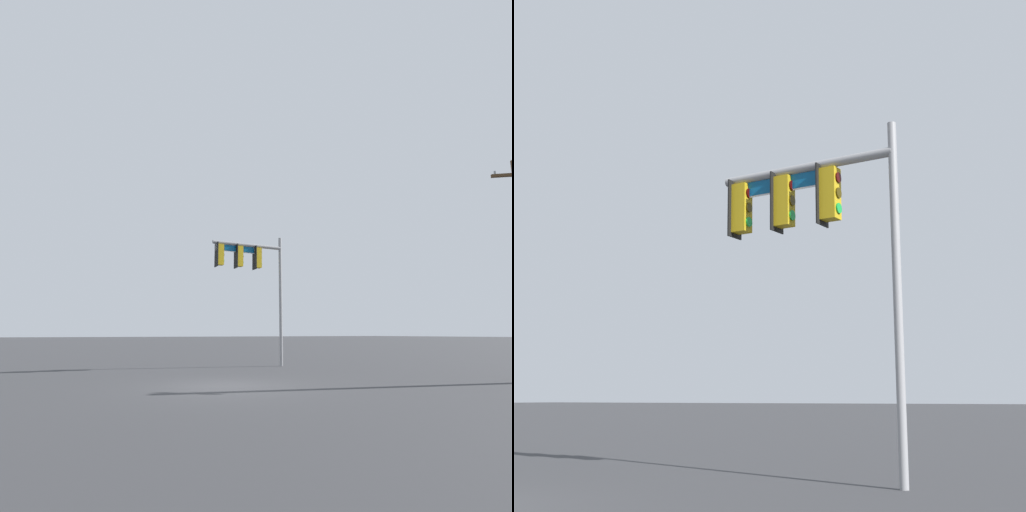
# 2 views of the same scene
# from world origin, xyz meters

# --- Properties ---
(ground_plane) EXTENTS (400.00, 400.00, 0.00)m
(ground_plane) POSITION_xyz_m (0.00, 0.00, 0.00)
(ground_plane) COLOR #38383A
(signal_pole_near) EXTENTS (4.11, 0.62, 7.07)m
(signal_pole_near) POSITION_xyz_m (-4.15, -6.42, 5.39)
(signal_pole_near) COLOR gray
(signal_pole_near) RESTS_ON ground_plane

